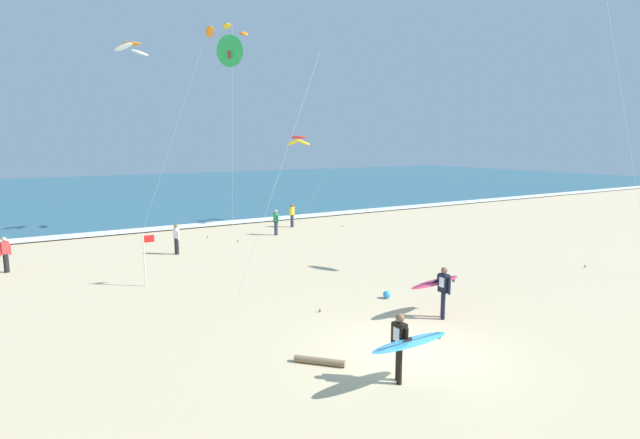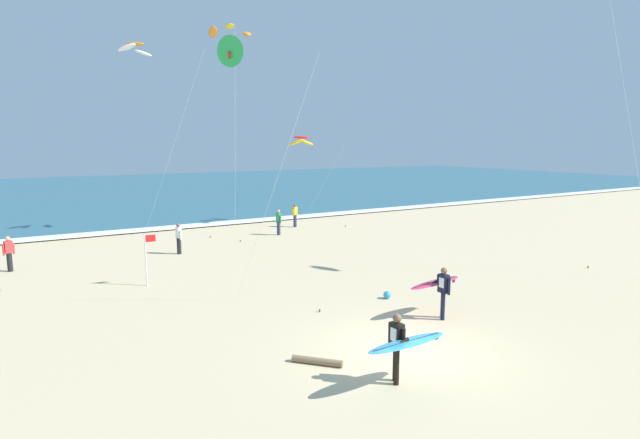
# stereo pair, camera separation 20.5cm
# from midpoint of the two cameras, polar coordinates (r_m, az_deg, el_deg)

# --- Properties ---
(ground_plane) EXTENTS (160.00, 160.00, 0.00)m
(ground_plane) POSITION_cam_midpoint_polar(r_m,az_deg,el_deg) (14.41, 10.60, -14.56)
(ground_plane) COLOR #D1BA8E
(ocean_water) EXTENTS (160.00, 60.00, 0.08)m
(ocean_water) POSITION_cam_midpoint_polar(r_m,az_deg,el_deg) (63.87, -22.63, 3.00)
(ocean_water) COLOR #2D6075
(ocean_water) RESTS_ON ground
(shoreline_foam) EXTENTS (160.00, 1.69, 0.01)m
(shoreline_foam) POSITION_cam_midpoint_polar(r_m,az_deg,el_deg) (34.91, -15.60, -0.80)
(shoreline_foam) COLOR white
(shoreline_foam) RESTS_ON ocean_water
(surfer_lead) EXTENTS (2.20, 0.95, 1.71)m
(surfer_lead) POSITION_cam_midpoint_polar(r_m,az_deg,el_deg) (16.90, 13.77, -7.39)
(surfer_lead) COLOR black
(surfer_lead) RESTS_ON ground
(surfer_trailing) EXTENTS (2.33, 0.94, 1.71)m
(surfer_trailing) POSITION_cam_midpoint_polar(r_m,az_deg,el_deg) (12.18, 9.73, -13.68)
(surfer_trailing) COLOR black
(surfer_trailing) RESTS_ON ground
(kite_delta_emerald_mid) EXTENTS (2.33, 3.18, 9.24)m
(kite_delta_emerald_mid) POSITION_cam_midpoint_polar(r_m,az_deg,el_deg) (18.06, -9.68, 18.16)
(kite_delta_emerald_mid) COLOR green
(kite_delta_emerald_mid) RESTS_ON ground
(kite_arc_scarlet_far) EXTENTS (3.35, 3.63, 6.13)m
(kite_arc_scarlet_far) POSITION_cam_midpoint_polar(r_m,az_deg,el_deg) (34.78, -1.95, 8.93)
(kite_arc_scarlet_far) COLOR yellow
(kite_arc_scarlet_far) RESTS_ON ground
(kite_arc_golden_high) EXTENTS (2.73, 3.74, 12.60)m
(kite_arc_golden_high) POSITION_cam_midpoint_polar(r_m,az_deg,el_deg) (32.30, -10.00, 20.31)
(kite_arc_golden_high) COLOR orange
(kite_arc_golden_high) RESTS_ON ground
(kite_arc_amber_low) EXTENTS (4.51, 4.05, 11.44)m
(kite_arc_amber_low) POSITION_cam_midpoint_polar(r_m,az_deg,el_deg) (32.70, -20.07, 17.76)
(kite_arc_amber_low) COLOR white
(kite_arc_amber_low) RESTS_ON ground
(bystander_white_top) EXTENTS (0.25, 0.49, 1.59)m
(bystander_white_top) POSITION_cam_midpoint_polar(r_m,az_deg,el_deg) (26.67, -15.54, -2.08)
(bystander_white_top) COLOR black
(bystander_white_top) RESTS_ON ground
(bystander_yellow_top) EXTENTS (0.47, 0.29, 1.59)m
(bystander_yellow_top) POSITION_cam_midpoint_polar(r_m,az_deg,el_deg) (33.92, -2.69, 0.49)
(bystander_yellow_top) COLOR #2D334C
(bystander_yellow_top) RESTS_ON ground
(bystander_green_top) EXTENTS (0.23, 0.49, 1.59)m
(bystander_green_top) POSITION_cam_midpoint_polar(r_m,az_deg,el_deg) (31.07, -4.54, -0.29)
(bystander_green_top) COLOR #2D334C
(bystander_green_top) RESTS_ON ground
(bystander_red_top) EXTENTS (0.46, 0.29, 1.59)m
(bystander_red_top) POSITION_cam_midpoint_polar(r_m,az_deg,el_deg) (26.08, -31.65, -3.31)
(bystander_red_top) COLOR black
(bystander_red_top) RESTS_ON ground
(lifeguard_flag) EXTENTS (0.45, 0.05, 2.10)m
(lifeguard_flag) POSITION_cam_midpoint_polar(r_m,az_deg,el_deg) (21.09, -18.79, -3.77)
(lifeguard_flag) COLOR silver
(lifeguard_flag) RESTS_ON ground
(beach_ball) EXTENTS (0.28, 0.28, 0.28)m
(beach_ball) POSITION_cam_midpoint_polar(r_m,az_deg,el_deg) (18.76, 7.95, -8.48)
(beach_ball) COLOR #2D99DB
(beach_ball) RESTS_ON ground
(driftwood_log) EXTENTS (1.05, 1.10, 0.18)m
(driftwood_log) POSITION_cam_midpoint_polar(r_m,az_deg,el_deg) (13.43, 0.13, -15.77)
(driftwood_log) COLOR #846B4C
(driftwood_log) RESTS_ON ground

